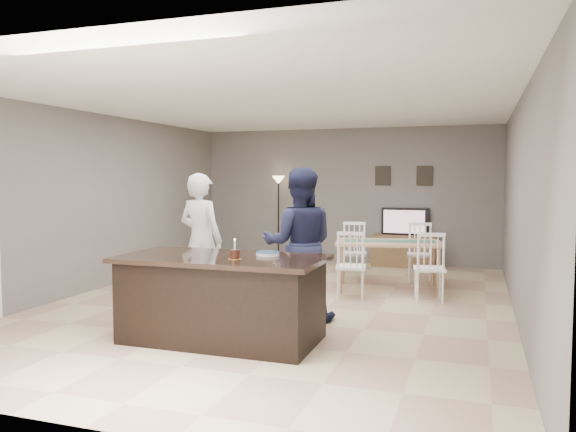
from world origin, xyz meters
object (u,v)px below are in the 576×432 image
(kitchen_island, at_px, (222,298))
(woman, at_px, (201,240))
(tv_console, at_px, (404,251))
(plate_stack, at_px, (268,254))
(birthday_cake, at_px, (235,254))
(man, at_px, (299,244))
(television, at_px, (404,222))
(dining_table, at_px, (388,250))
(floor_lamp, at_px, (278,195))

(kitchen_island, xyz_separation_m, woman, (-0.95, 1.35, 0.43))
(tv_console, relative_size, plate_stack, 4.73)
(birthday_cake, bearing_deg, man, 76.98)
(television, relative_size, dining_table, 0.45)
(plate_stack, bearing_deg, dining_table, 75.24)
(television, bearing_deg, woman, 63.38)
(birthday_cake, xyz_separation_m, dining_table, (1.03, 3.42, -0.33))
(kitchen_island, height_order, man, man)
(birthday_cake, relative_size, floor_lamp, 0.12)
(woman, bearing_deg, kitchen_island, 136.06)
(tv_console, bearing_deg, man, -98.81)
(kitchen_island, distance_m, floor_lamp, 5.82)
(tv_console, distance_m, plate_stack, 5.46)
(kitchen_island, distance_m, birthday_cake, 0.56)
(tv_console, xyz_separation_m, birthday_cake, (-0.98, -5.72, 0.65))
(television, relative_size, woman, 0.51)
(television, relative_size, plate_stack, 3.60)
(birthday_cake, distance_m, plate_stack, 0.42)
(woman, xyz_separation_m, dining_table, (2.20, 1.92, -0.27))
(television, bearing_deg, tv_console, 90.00)
(man, relative_size, floor_lamp, 1.05)
(man, distance_m, dining_table, 2.33)
(plate_stack, relative_size, floor_lamp, 0.15)
(floor_lamp, bearing_deg, tv_console, -0.43)
(plate_stack, relative_size, dining_table, 0.13)
(television, xyz_separation_m, dining_table, (0.05, -2.37, -0.25))
(floor_lamp, bearing_deg, birthday_cake, -74.55)
(television, distance_m, floor_lamp, 2.62)
(television, height_order, man, man)
(tv_console, bearing_deg, television, 90.00)
(kitchen_island, height_order, television, television)
(kitchen_island, xyz_separation_m, dining_table, (1.25, 3.27, 0.16))
(birthday_cake, bearing_deg, tv_console, 80.26)
(kitchen_island, xyz_separation_m, floor_lamp, (-1.37, 5.59, 0.90))
(tv_console, relative_size, dining_table, 0.59)
(kitchen_island, height_order, plate_stack, plate_stack)
(birthday_cake, relative_size, plate_stack, 0.82)
(man, bearing_deg, television, -115.60)
(man, xyz_separation_m, dining_table, (0.75, 2.18, -0.30))
(tv_console, xyz_separation_m, television, (0.00, 0.07, 0.56))
(woman, relative_size, plate_stack, 7.00)
(man, relative_size, birthday_cake, 8.80)
(birthday_cake, height_order, floor_lamp, floor_lamp)
(tv_console, bearing_deg, birthday_cake, -99.74)
(kitchen_island, height_order, woman, woman)
(television, xyz_separation_m, floor_lamp, (-2.57, -0.05, 0.49))
(woman, height_order, man, man)
(dining_table, relative_size, floor_lamp, 1.16)
(dining_table, bearing_deg, tv_console, 81.03)
(television, bearing_deg, dining_table, 91.22)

